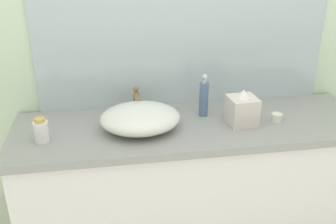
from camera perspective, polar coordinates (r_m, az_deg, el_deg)
bathroom_wall_rear at (r=2.03m, az=1.30°, el=13.56°), size 6.00×0.06×2.60m
vanity_counter at (r=2.11m, az=3.54°, el=-12.05°), size 1.76×0.54×0.85m
sink_basin at (r=1.82m, az=-4.14°, el=-0.90°), size 0.38×0.33×0.12m
faucet at (r=1.97m, az=-4.66°, el=1.79°), size 0.03×0.12×0.14m
soap_dispenser at (r=1.95m, az=5.33°, el=2.12°), size 0.05×0.05×0.22m
lotion_bottle at (r=1.79m, az=-18.30°, el=-2.66°), size 0.07×0.07×0.11m
tissue_box at (r=1.89m, az=10.95°, el=0.42°), size 0.14×0.14×0.18m
candle_jar at (r=1.98m, az=15.86°, el=-0.79°), size 0.05×0.05×0.04m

